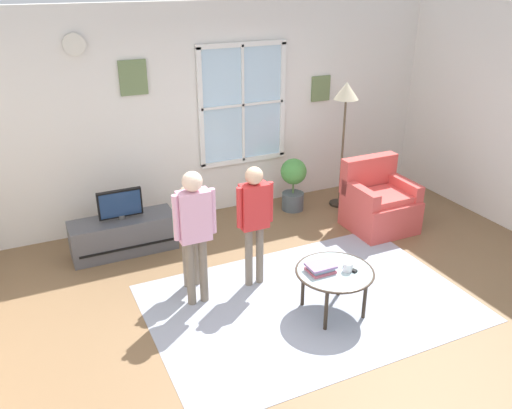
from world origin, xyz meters
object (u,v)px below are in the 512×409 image
Objects in this scene: television at (120,204)px; cup at (348,267)px; book_stack at (321,268)px; coffee_table at (335,274)px; person_green_shirt at (189,225)px; tv_stand at (124,235)px; person_pink_shirt at (194,224)px; remote_near_books at (350,269)px; potted_plant_by_window at (293,181)px; person_red_shirt at (254,213)px; armchair at (379,204)px; floor_lamp at (346,104)px.

television is 2.66m from cup.
cup is (0.23, -0.10, 0.01)m from book_stack.
person_green_shirt is (-1.07, 1.01, 0.28)m from coffee_table.
cup is at bearing -51.39° from television.
tv_stand is 1.22m from person_green_shirt.
person_pink_shirt reaches higher than coffee_table.
remote_near_books is at bearing -41.24° from person_green_shirt.
television is 2.44m from book_stack.
potted_plant_by_window is at bearing 74.09° from remote_near_books.
tv_stand is 1.54m from person_pink_shirt.
book_stack is (1.42, -1.97, 0.28)m from tv_stand.
person_green_shirt reaches higher than cup.
person_green_shirt is 0.66m from person_red_shirt.
remote_near_books is 0.11× the size of person_red_shirt.
television is at bearing 127.48° from coffee_table.
person_pink_shirt is at bearing -166.95° from armchair.
person_pink_shirt is at bearing -173.61° from person_red_shirt.
book_stack is 2.91× the size of cup.
television reaches higher than remote_near_books.
person_pink_shirt reaches higher than potted_plant_by_window.
floor_lamp reaches higher than person_green_shirt.
remote_near_books is (0.26, -0.10, -0.03)m from book_stack.
potted_plant_by_window reaches higher than book_stack.
cup is at bearing -42.15° from person_green_shirt.
television is 0.67× the size of coffee_table.
coffee_table is 0.57× the size of person_red_shirt.
floor_lamp reaches higher than person_pink_shirt.
person_pink_shirt is (-0.99, 0.64, 0.37)m from book_stack.
tv_stand is 0.91× the size of person_red_shirt.
potted_plant_by_window is at bearing 33.31° from person_green_shirt.
coffee_table is at bearing -109.43° from potted_plant_by_window.
television is 3.11m from floor_lamp.
remote_near_books is (-1.36, -1.35, 0.14)m from armchair.
cup reaches higher than remote_near_books.
remote_near_books is (1.69, -2.07, -0.14)m from television.
coffee_table is 1.02× the size of potted_plant_by_window.
book_stack is 0.23× the size of person_green_shirt.
floor_lamp is (2.56, 1.40, 0.56)m from person_pink_shirt.
cup is at bearing -135.70° from armchair.
coffee_table is at bearing 153.43° from cup.
person_green_shirt reaches higher than coffee_table.
armchair is 0.78× the size of person_green_shirt.
coffee_table is 1.50m from person_green_shirt.
remote_near_books is (1.69, -2.07, 0.25)m from tv_stand.
coffee_table is 5.29× the size of remote_near_books.
person_green_shirt reaches higher than television.
television is at bearing 128.61° from cup.
person_green_shirt is 0.66× the size of floor_lamp.
potted_plant_by_window is (0.65, 2.28, -0.06)m from remote_near_books.
tv_stand is at bearing 115.34° from person_green_shirt.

